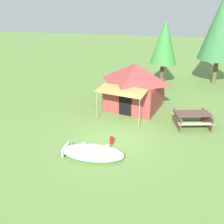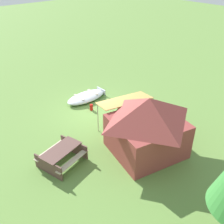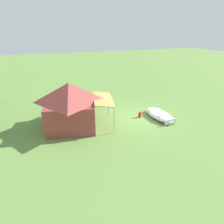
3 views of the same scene
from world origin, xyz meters
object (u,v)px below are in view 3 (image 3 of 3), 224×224
at_px(beached_rowboat, 159,115).
at_px(fuel_can, 140,115).
at_px(canvas_cabin_tent, 70,105).
at_px(picnic_table, 87,99).
at_px(cooler_box, 90,125).

distance_m(beached_rowboat, fuel_can, 1.32).
distance_m(canvas_cabin_tent, fuel_can, 4.77).
relative_size(picnic_table, fuel_can, 5.69).
distance_m(cooler_box, fuel_can, 3.62).
distance_m(canvas_cabin_tent, picnic_table, 3.94).
relative_size(picnic_table, cooler_box, 3.57).
distance_m(beached_rowboat, picnic_table, 5.82).
height_order(picnic_table, fuel_can, picnic_table).
distance_m(beached_rowboat, canvas_cabin_tent, 5.99).
bearing_deg(cooler_box, canvas_cabin_tent, 59.67).
bearing_deg(cooler_box, fuel_can, -85.87).
bearing_deg(canvas_cabin_tent, picnic_table, -27.90).
bearing_deg(picnic_table, canvas_cabin_tent, 152.10).
bearing_deg(fuel_can, canvas_cabin_tent, 86.10).
bearing_deg(cooler_box, picnic_table, -11.56).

